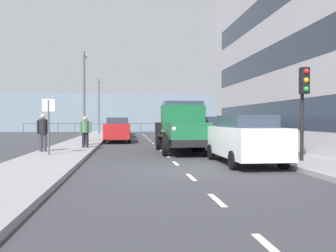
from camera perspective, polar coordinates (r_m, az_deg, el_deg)
ground_plane at (r=21.51m, az=-2.20°, el=-3.15°), size 80.00×80.00×0.00m
sidewalk_left at (r=22.34m, az=9.59°, el=-2.81°), size 2.49×44.10×0.15m
sidewalk_right at (r=21.62m, az=-14.39°, el=-2.96°), size 2.49×44.10×0.15m
road_centreline_markings at (r=20.33m, az=-1.93°, el=-3.38°), size 0.12×38.83×0.01m
sea_horizon at (r=46.47m, az=-4.70°, el=2.17°), size 80.00×0.80×5.00m
seawall_railing at (r=42.87m, az=-4.52°, el=0.15°), size 28.08×0.08×1.20m
truck_vintage_green at (r=16.23m, az=2.43°, el=-0.33°), size 2.17×5.64×2.43m
car_white_kerbside_near at (r=12.50m, az=12.39°, el=-2.05°), size 1.82×4.58×1.72m
car_maroon_kerbside_1 at (r=18.16m, az=6.26°, el=-1.09°), size 1.86×3.99×1.72m
car_black_kerbside_2 at (r=23.68m, az=3.17°, el=-0.60°), size 1.82×4.32×1.72m
car_grey_kerbside_3 at (r=28.86m, az=1.36°, el=-0.31°), size 1.92×4.12×1.72m
car_red_oppositeside_0 at (r=24.48m, az=-8.34°, el=-0.55°), size 1.81×4.66×1.72m
car_teal_oppositeside_1 at (r=30.81m, az=-8.03°, el=-0.23°), size 1.96×4.66×1.72m
car_silver_oppositeside_2 at (r=36.81m, az=-7.84°, el=-0.03°), size 1.98×3.91×1.72m
pedestrian_by_lamp at (r=16.28m, az=-19.97°, el=-0.55°), size 0.53×0.34×1.67m
pedestrian_with_bag at (r=18.02m, az=-13.55°, el=-0.56°), size 0.53×0.34×1.58m
pedestrian_near_railing at (r=19.86m, az=-13.46°, el=-0.41°), size 0.53×0.34×1.58m
traffic_light_near at (r=12.72m, az=21.53°, el=5.06°), size 0.28×0.41×3.20m
lamp_post_promenade at (r=23.92m, az=-13.66°, el=6.21°), size 0.32×1.14×5.97m
lamp_post_far at (r=36.28m, az=-11.36°, el=4.15°), size 0.32×1.14×5.63m
street_sign at (r=14.69m, az=-19.14°, el=1.44°), size 0.50×0.07×2.25m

